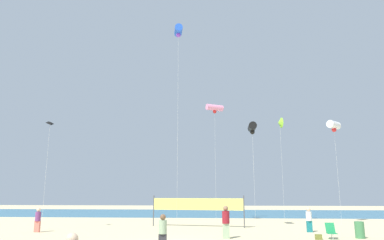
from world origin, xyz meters
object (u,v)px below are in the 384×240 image
at_px(folding_beach_chair, 331,231).
at_px(kite_pink_tube, 215,108).
at_px(beach_handbag, 319,237).
at_px(kite_black_tube, 252,127).
at_px(beachgoer_white_shirt, 309,219).
at_px(beachgoer_sage_shirt, 163,231).
at_px(kite_lime_delta, 280,123).
at_px(volleyball_net, 197,205).
at_px(beachgoer_plum_shirt, 38,219).
at_px(kite_white_tube, 334,125).
at_px(trash_barrel, 360,230).
at_px(beachgoer_maroon_shirt, 226,221).
at_px(kite_black_diamond, 50,125).
at_px(kite_blue_tube, 178,31).

xyz_separation_m(folding_beach_chair, kite_pink_tube, (-6.73, 13.81, 10.72)).
xyz_separation_m(beach_handbag, kite_black_tube, (-2.83, 6.85, 7.59)).
xyz_separation_m(beachgoer_white_shirt, folding_beach_chair, (0.34, -3.60, -0.40)).
xyz_separation_m(beachgoer_sage_shirt, kite_lime_delta, (8.50, 17.09, 8.32)).
xyz_separation_m(volleyball_net, kite_pink_tube, (1.39, 6.94, 9.55)).
relative_size(beachgoer_sage_shirt, beach_handbag, 4.42).
bearing_deg(beachgoer_sage_shirt, volleyball_net, -160.10).
distance_m(beachgoer_plum_shirt, kite_white_tube, 25.43).
height_order(trash_barrel, volleyball_net, volleyball_net).
height_order(beachgoer_maroon_shirt, beachgoer_white_shirt, beachgoer_maroon_shirt).
height_order(beachgoer_maroon_shirt, kite_black_tube, kite_black_tube).
distance_m(beach_handbag, kite_black_diamond, 20.12).
xyz_separation_m(beachgoer_white_shirt, kite_black_diamond, (-18.72, 0.01, 6.79)).
height_order(beach_handbag, kite_white_tube, kite_white_tube).
bearing_deg(kite_pink_tube, folding_beach_chair, -64.01).
bearing_deg(kite_white_tube, kite_lime_delta, 161.77).
relative_size(beachgoer_plum_shirt, kite_pink_tube, 0.14).
distance_m(beachgoer_plum_shirt, trash_barrel, 20.49).
height_order(trash_barrel, kite_pink_tube, kite_pink_tube).
bearing_deg(beachgoer_plum_shirt, volleyball_net, -67.81).
relative_size(beachgoer_maroon_shirt, kite_pink_tube, 0.16).
bearing_deg(kite_lime_delta, beach_handbag, -91.56).
bearing_deg(volleyball_net, beachgoer_plum_shirt, -156.10).
height_order(beach_handbag, kite_pink_tube, kite_pink_tube).
relative_size(kite_black_diamond, kite_black_tube, 0.99).
xyz_separation_m(beach_handbag, kite_black_diamond, (-18.23, 4.02, 7.51)).
relative_size(folding_beach_chair, beach_handbag, 2.43).
distance_m(beach_handbag, kite_lime_delta, 15.44).
distance_m(beachgoer_plum_shirt, kite_black_tube, 17.04).
bearing_deg(beachgoer_maroon_shirt, kite_pink_tube, 66.16).
relative_size(beachgoer_plum_shirt, volleyball_net, 0.22).
distance_m(kite_black_tube, kite_blue_tube, 10.78).
distance_m(trash_barrel, kite_black_tube, 10.89).
bearing_deg(beachgoer_maroon_shirt, trash_barrel, -21.42).
distance_m(beachgoer_maroon_shirt, kite_black_tube, 9.84).
height_order(kite_white_tube, kite_lime_delta, kite_lime_delta).
relative_size(beachgoer_maroon_shirt, kite_black_diamond, 0.23).
height_order(kite_pink_tube, kite_blue_tube, kite_blue_tube).
height_order(folding_beach_chair, kite_lime_delta, kite_lime_delta).
xyz_separation_m(kite_white_tube, kite_blue_tube, (-13.81, -3.53, 8.00)).
bearing_deg(trash_barrel, beachgoer_sage_shirt, -153.38).
bearing_deg(beachgoer_plum_shirt, kite_black_diamond, 14.14).
distance_m(beachgoer_plum_shirt, kite_blue_tube, 18.74).
relative_size(beachgoer_plum_shirt, trash_barrel, 1.69).
bearing_deg(kite_blue_tube, trash_barrel, -30.13).
height_order(kite_black_diamond, kite_white_tube, kite_white_tube).
relative_size(beachgoer_sage_shirt, beachgoer_white_shirt, 0.99).
bearing_deg(beachgoer_maroon_shirt, volleyball_net, 79.56).
distance_m(beachgoer_sage_shirt, kite_pink_tube, 21.56).
bearing_deg(beachgoer_white_shirt, beachgoer_sage_shirt, -8.99).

